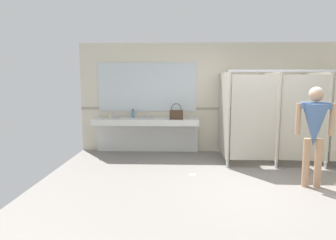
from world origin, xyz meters
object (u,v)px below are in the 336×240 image
at_px(person_standing, 315,125).
at_px(paper_cup, 110,117).
at_px(handbag, 176,114).
at_px(soap_dispenser, 133,114).

relative_size(person_standing, paper_cup, 20.34).
xyz_separation_m(person_standing, paper_cup, (-3.77, 2.05, -0.15)).
bearing_deg(paper_cup, person_standing, -28.59).
distance_m(handbag, paper_cup, 1.55).
distance_m(soap_dispenser, paper_cup, 0.56).
relative_size(person_standing, handbag, 4.43).
xyz_separation_m(person_standing, handbag, (-2.22, 2.01, -0.06)).
distance_m(handbag, soap_dispenser, 1.09).
distance_m(person_standing, paper_cup, 4.30).
bearing_deg(person_standing, paper_cup, 151.41).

